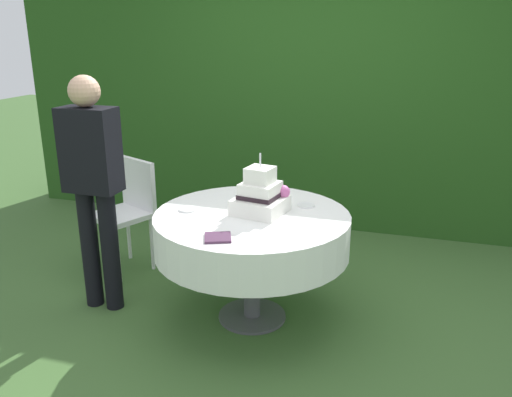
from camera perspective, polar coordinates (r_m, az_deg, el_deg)
The scene contains 9 objects.
ground_plane at distance 3.65m, azimuth -0.42°, elevation -12.80°, with size 20.00×20.00×0.00m, color #3D602D.
foliage_hedge at distance 5.23m, azimuth 6.55°, elevation 10.15°, with size 6.06×0.60×2.32m, color #234C19.
cake_table at distance 3.37m, azimuth -0.45°, elevation -3.75°, with size 1.26×1.26×0.75m.
wedding_cake at distance 3.31m, azimuth 0.55°, elevation 0.26°, with size 0.35×0.35×0.39m.
serving_plate_near at distance 3.42m, azimuth -7.45°, elevation -1.16°, with size 0.12×0.12×0.01m, color white.
serving_plate_far at distance 3.48m, azimuth 5.46°, elevation -0.74°, with size 0.12×0.12×0.01m, color white.
napkin_stack at distance 2.95m, azimuth -4.19°, elevation -4.27°, with size 0.15×0.15×0.01m, color #4C2D47.
garden_chair at distance 4.27m, azimuth -13.70°, elevation -0.62°, with size 0.53×0.53×0.89m.
standing_person at distance 3.59m, azimuth -17.37°, elevation 2.02°, with size 0.36×0.20×1.60m.
Camera 1 is at (0.93, -2.98, 1.87)m, focal length 36.63 mm.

